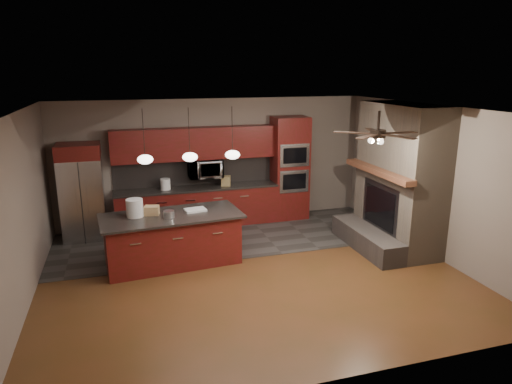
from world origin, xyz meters
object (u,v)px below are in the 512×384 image
object	(u,v)px
refrigerator	(82,192)
paint_can	(169,214)
white_bucket	(135,208)
kitchen_island	(172,239)
cardboard_box	(152,210)
counter_bucket	(165,184)
oven_tower	(290,168)
paint_tray	(195,210)
counter_box	(226,181)
microwave	(205,168)

from	to	relation	value
refrigerator	paint_can	xyz separation A→B (m)	(1.53, -1.98, -0.01)
white_bucket	kitchen_island	bearing A→B (deg)	-7.61
cardboard_box	counter_bucket	xyz separation A→B (m)	(0.42, 1.79, 0.02)
white_bucket	oven_tower	bearing A→B (deg)	26.76
kitchen_island	paint_tray	size ratio (longest dim) A/B	6.85
counter_bucket	paint_can	bearing A→B (deg)	-94.34
counter_box	paint_tray	bearing A→B (deg)	-101.33
paint_can	cardboard_box	distance (m)	0.39
microwave	paint_can	distance (m)	2.38
oven_tower	cardboard_box	bearing A→B (deg)	-151.55
microwave	cardboard_box	world-z (taller)	microwave
paint_can	counter_bucket	bearing A→B (deg)	85.66
counter_box	oven_tower	bearing A→B (deg)	19.68
paint_can	counter_bucket	xyz separation A→B (m)	(0.16, 2.06, 0.03)
refrigerator	paint_can	size ratio (longest dim) A/B	10.21
oven_tower	counter_box	world-z (taller)	oven_tower
microwave	counter_bucket	bearing A→B (deg)	-176.76
oven_tower	kitchen_island	xyz separation A→B (m)	(-2.96, -1.88, -0.73)
oven_tower	counter_bucket	bearing A→B (deg)	179.85
oven_tower	refrigerator	distance (m)	4.55
paint_tray	counter_bucket	world-z (taller)	counter_bucket
microwave	refrigerator	distance (m)	2.59
white_bucket	counter_bucket	distance (m)	1.95
paint_tray	counter_bucket	bearing A→B (deg)	93.80
oven_tower	microwave	world-z (taller)	oven_tower
white_bucket	paint_tray	world-z (taller)	white_bucket
paint_can	paint_tray	size ratio (longest dim) A/B	0.52
microwave	refrigerator	xyz separation A→B (m)	(-2.57, -0.13, -0.31)
counter_box	refrigerator	bearing A→B (deg)	-161.32
white_bucket	cardboard_box	world-z (taller)	white_bucket
microwave	white_bucket	distance (m)	2.46
paint_can	kitchen_island	bearing A→B (deg)	71.31
counter_box	counter_bucket	bearing A→B (deg)	-164.07
refrigerator	counter_box	size ratio (longest dim) A/B	8.93
white_bucket	cardboard_box	size ratio (longest dim) A/B	1.25
oven_tower	refrigerator	bearing A→B (deg)	-179.07
refrigerator	kitchen_island	size ratio (longest dim) A/B	0.78
oven_tower	paint_tray	xyz separation A→B (m)	(-2.51, -1.78, -0.25)
oven_tower	paint_can	world-z (taller)	oven_tower
microwave	refrigerator	size ratio (longest dim) A/B	0.37
paint_tray	counter_box	bearing A→B (deg)	53.25
oven_tower	cardboard_box	size ratio (longest dim) A/B	9.48
kitchen_island	counter_bucket	size ratio (longest dim) A/B	10.61
refrigerator	kitchen_island	distance (m)	2.47
kitchen_island	cardboard_box	world-z (taller)	cardboard_box
microwave	refrigerator	bearing A→B (deg)	-177.08
white_bucket	paint_can	world-z (taller)	white_bucket
microwave	paint_tray	bearing A→B (deg)	-106.21
oven_tower	paint_can	bearing A→B (deg)	-145.70
counter_bucket	white_bucket	bearing A→B (deg)	-111.53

